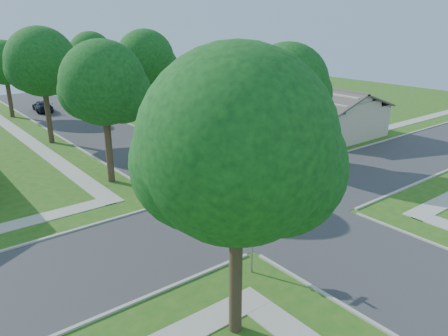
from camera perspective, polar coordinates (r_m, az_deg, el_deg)
ground at (r=24.69m, az=4.51°, el=-5.15°), size 100.00×100.00×0.00m
road_ns at (r=24.69m, az=4.51°, el=-5.14°), size 7.00×100.00×0.02m
sidewalk_ne at (r=48.64m, az=-11.19°, el=6.68°), size 1.20×40.00×0.04m
sidewalk_nw at (r=44.60m, az=-25.22°, el=4.12°), size 1.20×40.00×0.04m
driveway at (r=34.63m, az=6.21°, el=2.00°), size 8.80×3.60×0.05m
stop_sign_sw at (r=17.82m, az=3.75°, el=-7.87°), size 1.05×0.80×2.98m
stop_sign_ne at (r=30.28m, az=5.15°, el=3.50°), size 1.05×0.80×2.98m
tree_e_near at (r=32.78m, az=0.16°, el=11.21°), size 4.97×4.80×8.28m
tree_e_mid at (r=42.72m, az=-10.18°, el=13.56°), size 5.59×5.40×9.21m
tree_e_far at (r=54.49m, az=-16.91°, el=13.88°), size 5.17×5.00×8.72m
tree_w_near at (r=27.92m, az=-15.38°, el=10.17°), size 5.38×5.20×8.97m
tree_w_mid at (r=39.14m, az=-22.63°, el=12.31°), size 5.80×5.60×9.56m
tree_w_far at (r=51.79m, az=-26.71°, el=11.96°), size 4.76×4.60×8.04m
tree_sw_corner at (r=12.95m, az=1.89°, el=1.89°), size 6.21×6.00×9.55m
tree_ne_corner at (r=30.35m, az=8.32°, el=10.30°), size 5.80×5.60×8.66m
house_ne_near at (r=42.59m, az=10.47°, el=7.07°), size 8.42×13.60×4.23m
house_ne_far at (r=55.91m, az=-3.61°, el=10.13°), size 8.42×13.60×4.23m
car_driveway at (r=34.31m, az=2.11°, el=3.32°), size 5.07×2.05×1.64m
car_curb_east at (r=49.93m, az=-15.79°, el=7.50°), size 2.28×4.56×1.49m
car_curb_west at (r=54.14m, az=-22.61°, el=7.47°), size 2.21×4.45×1.24m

